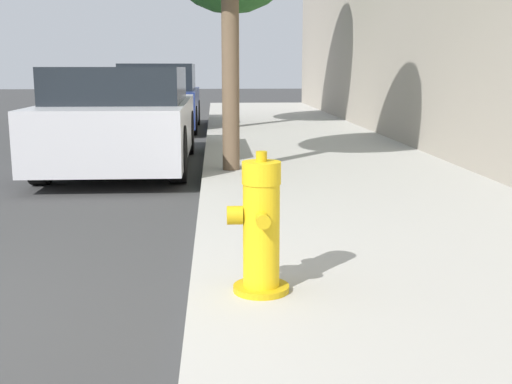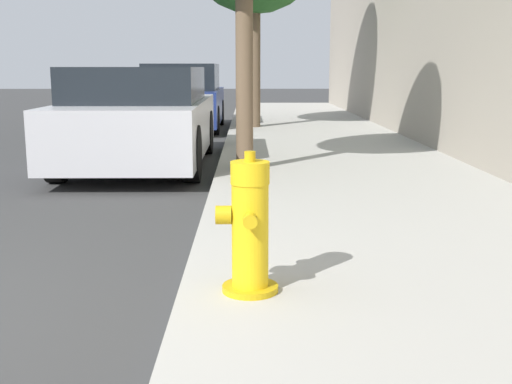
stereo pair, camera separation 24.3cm
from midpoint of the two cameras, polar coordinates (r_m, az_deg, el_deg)
sidewalk_slab at (r=3.68m, az=18.66°, el=-10.70°), size 3.28×40.00×0.15m
fire_hydrant at (r=3.57m, az=-1.54°, el=-3.34°), size 0.35×0.35×0.80m
parked_car_near at (r=9.28m, az=-12.46°, el=6.40°), size 1.87×4.34×1.41m
parked_car_mid at (r=14.77m, az=-9.02°, el=8.18°), size 1.73×3.84×1.48m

